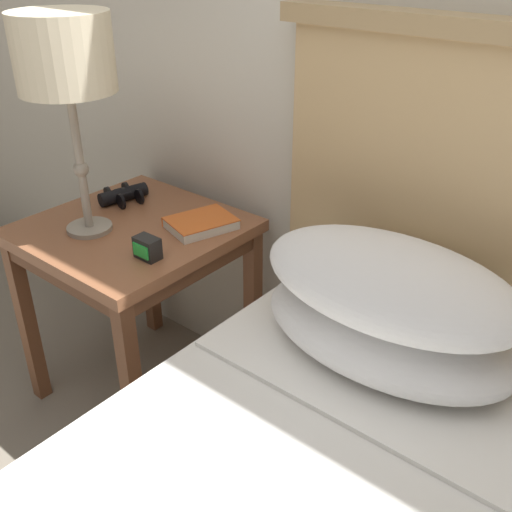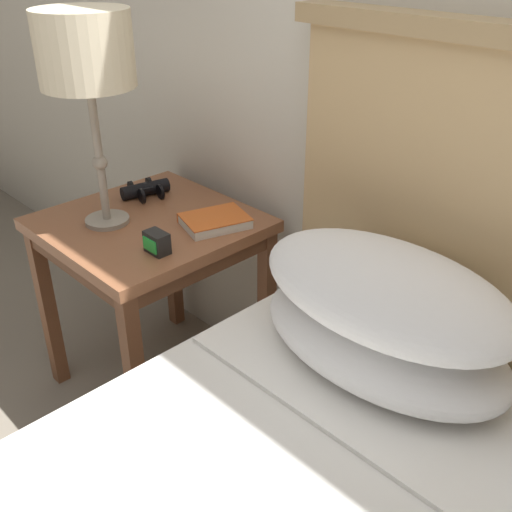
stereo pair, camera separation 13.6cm
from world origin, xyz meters
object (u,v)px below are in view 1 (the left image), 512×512
nightstand (134,250)px  table_lamp (64,59)px  binoculars_pair (124,195)px  alarm_clock (147,248)px  book_on_nightstand (201,223)px

nightstand → table_lamp: bearing=-125.1°
table_lamp → binoculars_pair: bearing=113.6°
alarm_clock → nightstand: bearing=151.5°
book_on_nightstand → nightstand: bearing=-144.8°
table_lamp → binoculars_pair: (-0.09, 0.20, -0.46)m
nightstand → book_on_nightstand: 0.23m
book_on_nightstand → alarm_clock: 0.22m
book_on_nightstand → table_lamp: bearing=-137.6°
table_lamp → book_on_nightstand: table_lamp is taller
book_on_nightstand → alarm_clock: size_ratio=3.15×
book_on_nightstand → alarm_clock: bearing=-85.0°
book_on_nightstand → binoculars_pair: binoculars_pair is taller
nightstand → table_lamp: size_ratio=1.04×
nightstand → table_lamp: (-0.07, -0.10, 0.57)m
nightstand → alarm_clock: 0.24m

